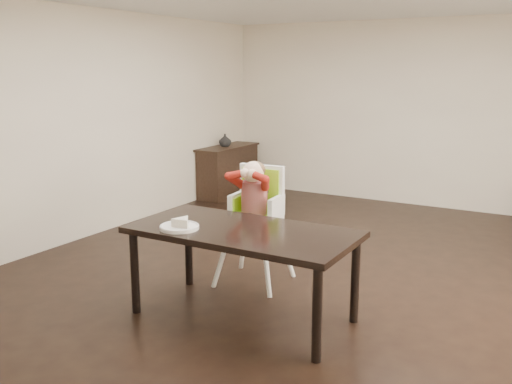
# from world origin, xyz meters

# --- Properties ---
(ground) EXTENTS (7.00, 7.00, 0.00)m
(ground) POSITION_xyz_m (0.00, 0.00, 0.00)
(ground) COLOR black
(ground) RESTS_ON ground
(room_walls) EXTENTS (6.02, 7.02, 2.71)m
(room_walls) POSITION_xyz_m (0.00, 0.00, 1.86)
(room_walls) COLOR beige
(room_walls) RESTS_ON ground
(dining_table) EXTENTS (1.80, 0.90, 0.75)m
(dining_table) POSITION_xyz_m (-0.17, -1.17, 0.67)
(dining_table) COLOR black
(dining_table) RESTS_ON ground
(high_chair) EXTENTS (0.53, 0.53, 1.17)m
(high_chair) POSITION_xyz_m (-0.49, -0.42, 0.83)
(high_chair) COLOR white
(high_chair) RESTS_ON ground
(plate) EXTENTS (0.39, 0.39, 0.09)m
(plate) POSITION_xyz_m (-0.60, -1.42, 0.78)
(plate) COLOR white
(plate) RESTS_ON dining_table
(sideboard) EXTENTS (0.44, 1.26, 0.79)m
(sideboard) POSITION_xyz_m (-2.78, 2.66, 0.40)
(sideboard) COLOR black
(sideboard) RESTS_ON ground
(vase) EXTENTS (0.24, 0.24, 0.19)m
(vase) POSITION_xyz_m (-2.78, 2.58, 0.89)
(vase) COLOR #99999E
(vase) RESTS_ON sideboard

